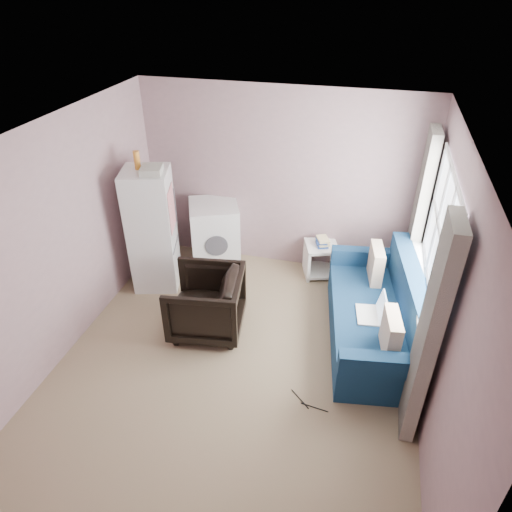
% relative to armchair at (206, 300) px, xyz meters
% --- Properties ---
extents(room, '(3.84, 4.24, 2.54)m').
position_rel_armchair_xyz_m(room, '(0.52, -0.40, 0.83)').
color(room, '#937E60').
rests_on(room, ground).
extents(armchair, '(0.88, 0.92, 0.84)m').
position_rel_armchair_xyz_m(armchair, '(0.00, 0.00, 0.00)').
color(armchair, black).
rests_on(armchair, ground).
extents(fridge, '(0.69, 0.69, 1.85)m').
position_rel_armchair_xyz_m(fridge, '(-0.97, 0.73, 0.41)').
color(fridge, silver).
rests_on(fridge, ground).
extents(washing_machine, '(0.86, 0.86, 0.93)m').
position_rel_armchair_xyz_m(washing_machine, '(-0.37, 1.41, 0.07)').
color(washing_machine, silver).
rests_on(washing_machine, ground).
extents(side_table, '(0.54, 0.54, 0.58)m').
position_rel_armchair_xyz_m(side_table, '(1.14, 1.49, -0.15)').
color(side_table, white).
rests_on(side_table, ground).
extents(sofa, '(1.21, 2.15, 0.91)m').
position_rel_armchair_xyz_m(sofa, '(1.96, 0.31, -0.09)').
color(sofa, navy).
rests_on(sofa, ground).
extents(window_dressing, '(0.17, 2.62, 2.18)m').
position_rel_armchair_xyz_m(window_dressing, '(2.29, 0.29, 0.69)').
color(window_dressing, white).
rests_on(window_dressing, ground).
extents(floor_cables, '(0.40, 0.20, 0.01)m').
position_rel_armchair_xyz_m(floor_cables, '(1.34, -0.81, -0.42)').
color(floor_cables, black).
rests_on(floor_cables, ground).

